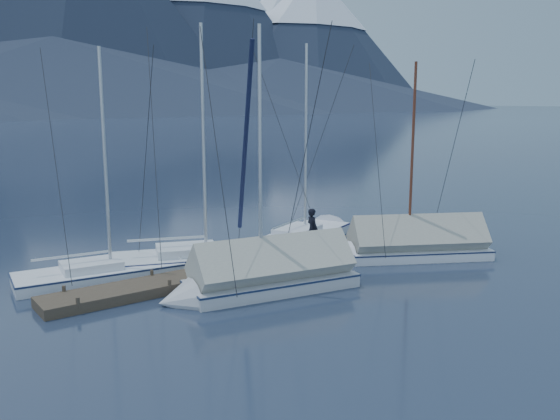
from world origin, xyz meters
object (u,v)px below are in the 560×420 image
object	(u,v)px
sailboat_covered_near	(405,247)
sailboat_covered_far	(257,279)
sailboat_open_left	(124,272)
sailboat_open_mid	(220,259)
sailboat_open_right	(310,235)
person	(312,229)

from	to	relation	value
sailboat_covered_near	sailboat_covered_far	bearing A→B (deg)	-179.14
sailboat_open_left	sailboat_open_mid	distance (m)	3.72
sailboat_open_mid	sailboat_covered_far	xyz separation A→B (m)	(-0.76, -3.78, 0.29)
sailboat_open_right	person	distance (m)	3.60
sailboat_open_mid	sailboat_open_left	bearing A→B (deg)	170.95
sailboat_open_mid	sailboat_covered_near	distance (m)	7.52
sailboat_open_left	sailboat_covered_far	xyz separation A→B (m)	(2.91, -4.37, 0.31)
sailboat_covered_near	sailboat_covered_far	distance (m)	7.32
sailboat_open_left	sailboat_covered_near	bearing A→B (deg)	-22.60
sailboat_covered_far	person	bearing A→B (deg)	28.59
sailboat_open_left	sailboat_covered_near	size ratio (longest dim) A/B	1.03
sailboat_open_left	person	bearing A→B (deg)	-16.11
sailboat_open_mid	sailboat_covered_far	world-z (taller)	sailboat_open_mid
sailboat_open_mid	sailboat_covered_far	size ratio (longest dim) A/B	1.05
sailboat_covered_far	sailboat_open_mid	bearing A→B (deg)	78.59
sailboat_open_left	sailboat_open_right	world-z (taller)	sailboat_open_right
sailboat_covered_far	person	distance (m)	4.87
sailboat_open_mid	sailboat_open_right	distance (m)	5.71
sailboat_open_left	person	distance (m)	7.50
sailboat_open_left	sailboat_covered_near	distance (m)	11.08
sailboat_open_left	sailboat_open_mid	size ratio (longest dim) A/B	0.89
sailboat_open_left	sailboat_open_right	size ratio (longest dim) A/B	0.93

